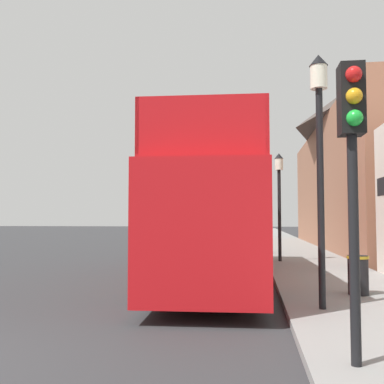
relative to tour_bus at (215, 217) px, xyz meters
The scene contains 9 objects.
ground_plane 13.09m from the tour_bus, 106.69° to the left, with size 144.00×144.00×0.00m, color #333335.
sidewalk 10.16m from the tour_bus, 70.35° to the left, with size 3.34×108.00×0.14m.
brick_terrace_rear 16.81m from the tour_bus, 60.83° to the left, with size 6.00×22.82×10.43m.
tour_bus is the anchor object (origin of this frame).
parked_car_ahead_of_bus 8.92m from the tour_bus, 86.60° to the left, with size 1.92×3.95×1.50m.
traffic_signal 8.19m from the tour_bus, 73.98° to the right, with size 0.28×0.42×3.53m.
lamp_post_nearest 5.35m from the tour_bus, 62.33° to the right, with size 0.35×0.35×4.85m.
lamp_post_second 5.47m from the tour_bus, 65.84° to the left, with size 0.35×0.35×4.28m.
litter_bin 4.60m from the tour_bus, 39.73° to the right, with size 0.48×0.48×0.87m.
Camera 1 is at (4.78, -4.67, 1.84)m, focal length 42.00 mm.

